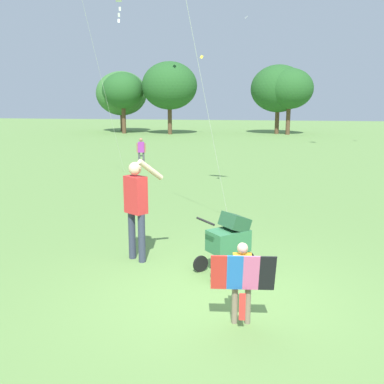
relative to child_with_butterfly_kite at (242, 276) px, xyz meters
name	(u,v)px	position (x,y,z in m)	size (l,w,h in m)	color
ground_plane	(215,295)	(-0.44, 0.82, -0.67)	(120.00, 120.00, 0.00)	#668E47
treeline_distant	(195,90)	(-6.45, 33.23, 3.13)	(19.54, 6.82, 6.09)	brown
child_with_butterfly_kite	(242,276)	(0.00, 0.00, 0.00)	(0.81, 0.40, 1.10)	#7F705B
person_adult_flyer	(136,202)	(-2.02, 2.02, 0.42)	(0.72, 0.50, 1.88)	#33384C
stroller	(229,238)	(-0.33, 1.74, -0.06)	(1.00, 0.95, 1.03)	black
person_sitting_far	(141,150)	(-5.32, 13.20, 0.07)	(0.39, 0.22, 1.25)	#4C4C51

